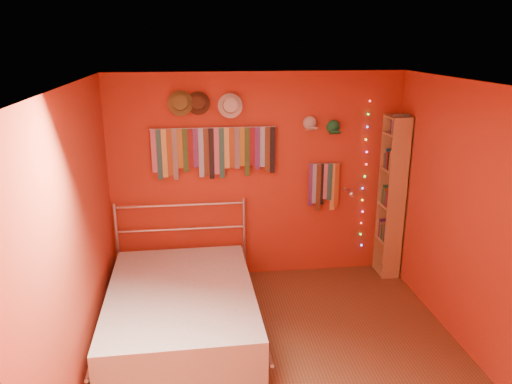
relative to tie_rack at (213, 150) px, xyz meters
name	(u,v)px	position (x,y,z in m)	size (l,w,h in m)	color
ground	(282,354)	(0.53, -1.68, -1.62)	(3.50, 3.50, 0.00)	brown
back_wall	(258,178)	(0.53, 0.07, -0.37)	(3.50, 0.02, 2.50)	maroon
right_wall	(472,222)	(2.28, -1.68, -0.37)	(0.02, 3.50, 2.50)	maroon
left_wall	(76,241)	(-1.22, -1.68, -0.37)	(0.02, 3.50, 2.50)	maroon
ceiling	(286,85)	(0.53, -1.68, 0.88)	(3.50, 3.50, 0.02)	white
tie_rack	(213,150)	(0.00, 0.00, 0.00)	(1.45, 0.03, 0.60)	silver
small_tie_rack	(324,184)	(1.33, 0.00, -0.46)	(0.40, 0.03, 0.60)	silver
fedora_olive	(180,103)	(-0.35, -0.03, 0.55)	(0.29, 0.16, 0.28)	brown
fedora_brown	(198,103)	(-0.15, -0.03, 0.54)	(0.26, 0.14, 0.26)	#402617
fedora_white	(230,105)	(0.20, -0.03, 0.51)	(0.28, 0.15, 0.28)	beige
cap_white	(310,123)	(1.13, 0.01, 0.28)	(0.17, 0.21, 0.17)	beige
cap_green	(333,127)	(1.42, 0.01, 0.23)	(0.17, 0.21, 0.17)	#1A7541
fairy_lights	(364,176)	(1.85, 0.03, -0.39)	(0.06, 0.02, 1.86)	#FF3333
reading_lamp	(351,193)	(1.61, -0.18, -0.53)	(0.07, 0.32, 0.09)	silver
bookshelf	(395,196)	(2.19, -0.15, -0.60)	(0.25, 0.34, 2.00)	#A7824B
bed	(181,307)	(-0.41, -1.11, -1.38)	(1.58, 2.14, 1.03)	silver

